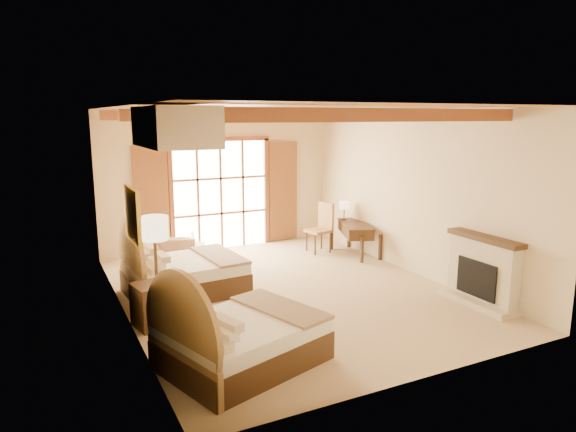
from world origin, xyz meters
TOP-DOWN VIEW (x-y plane):
  - floor at (0.00, 0.00)m, footprint 7.00×7.00m
  - wall_back at (0.00, 3.50)m, footprint 5.50×0.00m
  - wall_left at (-2.75, 0.00)m, footprint 0.00×7.00m
  - wall_right at (2.75, 0.00)m, footprint 0.00×7.00m
  - ceiling at (0.00, 0.00)m, footprint 7.00×7.00m
  - ceiling_beams at (0.00, 0.00)m, footprint 5.39×4.60m
  - french_doors at (0.00, 3.44)m, footprint 3.95×0.08m
  - fireplace at (2.60, -2.00)m, footprint 0.46×1.40m
  - painting at (-2.70, -0.75)m, footprint 0.06×0.95m
  - canopy_valance at (-2.40, -2.00)m, footprint 0.70×1.40m
  - bed_near at (-1.83, -2.19)m, footprint 2.27×1.90m
  - bed_far at (-1.77, 0.72)m, footprint 2.04×1.60m
  - nightstand at (-2.44, -0.49)m, footprint 0.63×0.63m
  - floor_lamp at (-2.50, -1.10)m, footprint 0.37×0.37m
  - armchair at (-1.38, 2.30)m, footprint 0.92×0.93m
  - ottoman at (-1.01, 2.43)m, footprint 0.69×0.69m
  - desk at (2.47, 1.52)m, footprint 1.02×1.44m
  - desk_chair at (1.88, 2.09)m, footprint 0.58×0.57m
  - desk_lamp at (2.48, 2.01)m, footprint 0.21×0.21m

SIDE VIEW (x-z plane):
  - floor at x=0.00m, z-range 0.00..0.00m
  - ottoman at x=-1.01m, z-range 0.00..0.41m
  - nightstand at x=-2.44m, z-range 0.00..0.65m
  - desk_chair at x=1.88m, z-range -0.21..0.91m
  - armchair at x=-1.38m, z-range 0.00..0.71m
  - bed_near at x=-1.83m, z-range -0.24..0.99m
  - desk at x=2.47m, z-range 0.03..0.74m
  - bed_far at x=-1.77m, z-range -0.25..1.02m
  - fireplace at x=2.60m, z-range -0.07..1.09m
  - desk_lamp at x=2.48m, z-range 0.82..1.25m
  - french_doors at x=0.00m, z-range -0.05..2.55m
  - floor_lamp at x=-2.50m, z-range 0.62..2.39m
  - wall_back at x=0.00m, z-range -1.15..4.35m
  - wall_left at x=-2.75m, z-range -1.90..5.10m
  - wall_right at x=2.75m, z-range -1.90..5.10m
  - painting at x=-2.70m, z-range 1.38..2.12m
  - canopy_valance at x=-2.40m, z-range 2.73..3.18m
  - ceiling_beams at x=0.00m, z-range 2.99..3.17m
  - ceiling at x=0.00m, z-range 3.20..3.20m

